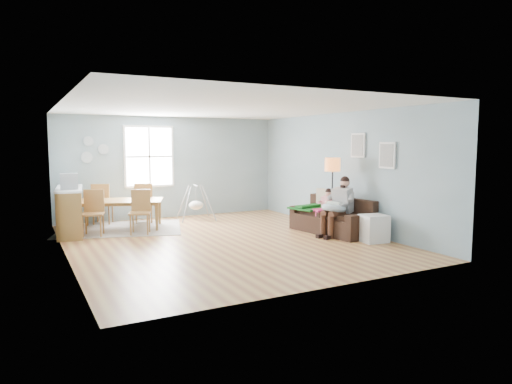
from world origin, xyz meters
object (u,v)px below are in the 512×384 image
sofa (333,221)px  toddler (325,203)px  dining_table (120,215)px  chair_nw (102,201)px  baby_swing (196,205)px  chair_se (140,209)px  chair_sw (93,209)px  father (339,204)px  monitor (69,181)px  storage_cube (373,228)px  floor_lamp (333,171)px  counter (70,210)px  chair_ne (144,200)px

sofa → toddler: 0.43m
dining_table → chair_nw: (-0.28, 0.79, 0.25)m
baby_swing → chair_se: bearing=-146.8°
toddler → chair_sw: chair_sw is taller
chair_sw → baby_swing: 2.79m
father → chair_nw: size_ratio=1.26×
chair_se → monitor: (-1.41, 0.38, 0.63)m
toddler → baby_swing: size_ratio=0.76×
storage_cube → monitor: bearing=147.1°
sofa → chair_sw: (-4.77, 2.21, 0.29)m
floor_lamp → chair_sw: bearing=155.6°
monitor → baby_swing: bearing=13.3°
dining_table → counter: (-1.10, -0.06, 0.18)m
monitor → chair_ne: bearing=26.7°
counter → baby_swing: 3.12m
sofa → floor_lamp: size_ratio=1.21×
storage_cube → counter: (-5.33, 3.81, 0.24)m
baby_swing → chair_nw: bearing=168.5°
father → monitor: size_ratio=3.32×
sofa → floor_lamp: 1.11m
floor_lamp → monitor: 5.70m
dining_table → chair_nw: size_ratio=1.89×
floor_lamp → dining_table: bearing=146.9°
floor_lamp → monitor: size_ratio=4.33×
chair_nw → counter: counter is taller
storage_cube → dining_table: dining_table is taller
toddler → storage_cube: (0.22, -1.33, -0.39)m
sofa → chair_sw: size_ratio=2.04×
chair_se → baby_swing: (1.72, 1.12, -0.15)m
chair_se → chair_ne: bearing=73.0°
chair_sw → storage_cube: bearing=-34.5°
storage_cube → counter: bearing=144.5°
father → toddler: bearing=91.1°
father → storage_cube: bearing=-76.4°
floor_lamp → chair_ne: size_ratio=1.65×
chair_sw → counter: counter is taller
chair_se → sofa: bearing=-26.6°
storage_cube → baby_swing: bearing=118.1°
toddler → father: bearing=-88.9°
chair_sw → counter: 0.62m
chair_se → chair_nw: chair_nw is taller
baby_swing → chair_sw: bearing=-162.7°
dining_table → chair_se: 0.87m
chair_ne → sofa: bearing=-43.1°
toddler → dining_table: bearing=147.6°
dining_table → chair_sw: bearing=-122.9°
chair_se → counter: bearing=152.1°
dining_table → chair_se: chair_se is taller
dining_table → chair_se: (0.28, -0.79, 0.22)m
chair_se → counter: 1.56m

